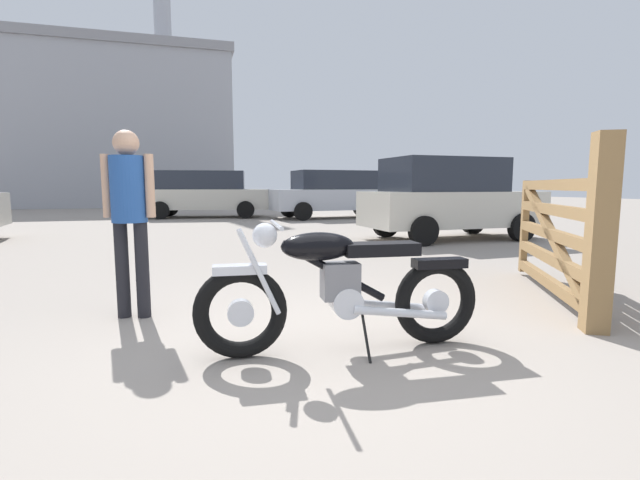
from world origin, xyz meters
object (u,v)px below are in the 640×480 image
Objects in this scene: blue_hatchback_right at (337,193)px; timber_gate at (562,234)px; vintage_motorcycle at (341,289)px; bystander at (129,204)px; silver_sedan_mid at (449,198)px; red_hatchback_near at (203,192)px.

timber_gate is at bearing 78.41° from blue_hatchback_right.
timber_gate reaches higher than vintage_motorcycle.
bystander is 7.49m from silver_sedan_mid.
silver_sedan_mid is (6.21, 4.19, -0.10)m from bystander.
vintage_motorcycle is at bearing -130.02° from silver_sedan_mid.
silver_sedan_mid is (2.19, 5.05, 0.21)m from timber_gate.
silver_sedan_mid is 0.79× the size of red_hatchback_near.
blue_hatchback_right is (0.11, 7.15, 0.02)m from silver_sedan_mid.
timber_gate is at bearing -82.84° from bystander.
blue_hatchback_right reaches higher than vintage_motorcycle.
vintage_motorcycle is at bearing 131.52° from timber_gate.
red_hatchback_near reaches higher than timber_gate.
silver_sedan_mid reaches higher than blue_hatchback_right.
bystander is at bearing 108.18° from timber_gate.
vintage_motorcycle is 14.62m from red_hatchback_near.
bystander is at bearing 59.92° from blue_hatchback_right.
blue_hatchback_right is at bearing 19.61° from timber_gate.
vintage_motorcycle is 13.62m from blue_hatchback_right.
silver_sedan_mid reaches higher than timber_gate.
vintage_motorcycle is 0.44× the size of blue_hatchback_right.
red_hatchback_near is (0.15, 14.61, 0.49)m from vintage_motorcycle.
vintage_motorcycle is at bearing -113.95° from bystander.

